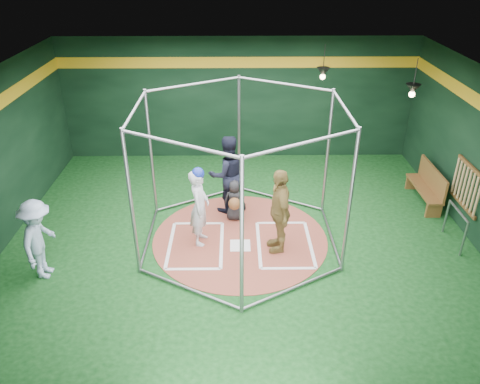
{
  "coord_description": "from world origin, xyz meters",
  "views": [
    {
      "loc": [
        -0.1,
        -8.54,
        5.75
      ],
      "look_at": [
        0.0,
        0.1,
        1.1
      ],
      "focal_mm": 35.0,
      "sensor_mm": 36.0,
      "label": 1
    }
  ],
  "objects_px": {
    "batter_figure": "(199,206)",
    "umpire": "(227,174)",
    "visitor_leopard": "(279,211)",
    "dugout_bench": "(428,185)"
  },
  "relations": [
    {
      "from": "batter_figure",
      "to": "visitor_leopard",
      "type": "bearing_deg",
      "value": -9.35
    },
    {
      "from": "visitor_leopard",
      "to": "dugout_bench",
      "type": "bearing_deg",
      "value": 110.13
    },
    {
      "from": "batter_figure",
      "to": "dugout_bench",
      "type": "relative_size",
      "value": 1.09
    },
    {
      "from": "batter_figure",
      "to": "umpire",
      "type": "height_order",
      "value": "umpire"
    },
    {
      "from": "visitor_leopard",
      "to": "umpire",
      "type": "distance_m",
      "value": 1.95
    },
    {
      "from": "visitor_leopard",
      "to": "umpire",
      "type": "relative_size",
      "value": 0.97
    },
    {
      "from": "batter_figure",
      "to": "umpire",
      "type": "distance_m",
      "value": 1.48
    },
    {
      "from": "batter_figure",
      "to": "umpire",
      "type": "bearing_deg",
      "value": 67.35
    },
    {
      "from": "umpire",
      "to": "dugout_bench",
      "type": "bearing_deg",
      "value": 163.27
    },
    {
      "from": "visitor_leopard",
      "to": "dugout_bench",
      "type": "xyz_separation_m",
      "value": [
        3.83,
        1.94,
        -0.45
      ]
    }
  ]
}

